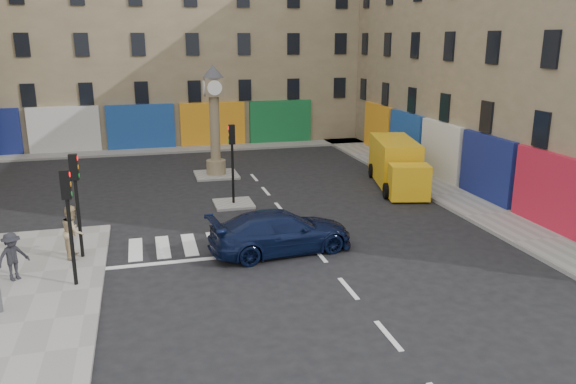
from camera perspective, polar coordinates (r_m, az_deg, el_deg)
name	(u,v)px	position (r m, az deg, el deg)	size (l,w,h in m)	color
ground	(328,265)	(19.78, 4.08, -7.38)	(120.00, 120.00, 0.00)	black
sidewalk_right	(419,179)	(31.85, 13.18, 1.26)	(2.60, 30.00, 0.15)	gray
sidewalk_far	(172,149)	(40.20, -11.69, 4.25)	(32.00, 2.40, 0.15)	gray
island_near	(234,204)	(26.65, -5.55, -1.20)	(1.80, 1.80, 0.12)	gray
island_far	(216,175)	(32.39, -7.28, 1.75)	(2.40, 2.40, 0.12)	gray
building_right	(534,31)	(34.38, 23.69, 14.77)	(10.00, 30.00, 16.00)	#907B5E
building_far	(161,26)	(45.28, -12.75, 16.15)	(32.00, 10.00, 17.00)	gray
traffic_light_left_near	(68,209)	(18.29, -21.44, -1.64)	(0.28, 0.22, 3.70)	black
traffic_light_left_far	(76,189)	(20.59, -20.74, 0.26)	(0.28, 0.22, 3.70)	black
traffic_light_island	(232,151)	(26.04, -5.69, 4.15)	(0.28, 0.22, 3.70)	black
clock_pillar	(214,114)	(31.74, -7.50, 7.88)	(1.20, 1.20, 6.10)	#907B5E
navy_sedan	(281,232)	(20.64, -0.71, -4.05)	(2.16, 5.32, 1.54)	black
yellow_van	(397,164)	(30.28, 10.99, 2.81)	(3.44, 6.81, 2.38)	gold
pedestrian_tan	(73,231)	(21.11, -20.99, -3.75)	(0.91, 0.71, 1.88)	tan
pedestrian_dark	(13,257)	(19.94, -26.18, -5.90)	(1.02, 0.59, 1.58)	black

